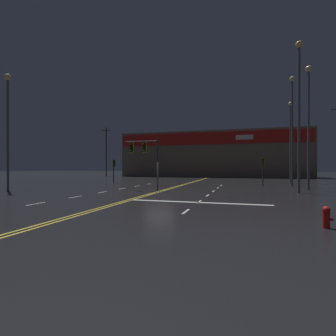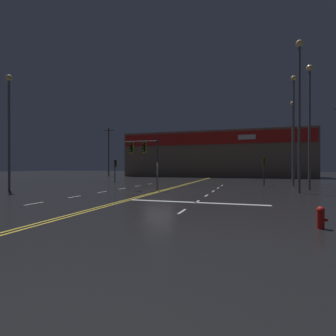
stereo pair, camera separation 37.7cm
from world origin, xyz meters
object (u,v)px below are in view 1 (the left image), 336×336
at_px(streetlight_far_right, 309,113).
at_px(traffic_signal_median, 143,151).
at_px(streetlight_near_left, 299,99).
at_px(streetlight_far_left, 8,117).
at_px(fire_hydrant, 326,217).
at_px(streetlight_near_right, 290,132).
at_px(streetlight_median_approach, 292,118).
at_px(traffic_signal_corner_northeast, 263,165).
at_px(traffic_signal_corner_northwest, 114,166).

bearing_deg(streetlight_far_right, traffic_signal_median, -162.07).
relative_size(streetlight_near_left, streetlight_far_right, 1.09).
bearing_deg(streetlight_near_left, streetlight_far_right, 66.86).
xyz_separation_m(streetlight_far_left, fire_hydrant, (22.96, -8.01, -6.13)).
xyz_separation_m(streetlight_near_left, streetlight_near_right, (1.53, 14.65, -0.83)).
distance_m(streetlight_median_approach, fire_hydrant, 22.43).
bearing_deg(traffic_signal_corner_northeast, fire_hydrant, -87.68).
height_order(streetlight_far_right, fire_hydrant, streetlight_far_right).
relative_size(traffic_signal_corner_northwest, streetlight_median_approach, 0.25).
bearing_deg(streetlight_far_right, streetlight_near_right, 89.01).
distance_m(streetlight_far_left, fire_hydrant, 25.08).
distance_m(streetlight_near_left, streetlight_far_left, 24.97).
relative_size(traffic_signal_median, streetlight_far_left, 0.45).
height_order(traffic_signal_median, traffic_signal_corner_northwest, traffic_signal_median).
height_order(streetlight_near_right, streetlight_far_left, streetlight_near_right).
bearing_deg(streetlight_median_approach, streetlight_far_right, -82.85).
xyz_separation_m(traffic_signal_corner_northeast, streetlight_far_right, (3.63, -4.87, 4.73)).
xyz_separation_m(traffic_signal_median, streetlight_median_approach, (13.65, 9.52, 3.94)).
xyz_separation_m(traffic_signal_corner_northeast, streetlight_near_right, (3.83, 6.68, 4.44)).
relative_size(streetlight_near_left, streetlight_near_right, 1.14).
bearing_deg(streetlight_near_left, streetlight_near_right, 84.04).
relative_size(traffic_signal_median, traffic_signal_corner_northeast, 1.48).
xyz_separation_m(traffic_signal_corner_northwest, streetlight_far_right, (22.29, -4.79, 4.80)).
relative_size(traffic_signal_median, streetlight_far_right, 0.41).
distance_m(streetlight_median_approach, streetlight_far_left, 28.38).
bearing_deg(streetlight_median_approach, traffic_signal_corner_northeast, -179.31).
height_order(streetlight_near_left, streetlight_far_left, streetlight_near_left).
xyz_separation_m(streetlight_far_right, fire_hydrant, (-2.77, -16.28, -6.64)).
relative_size(traffic_signal_corner_northeast, streetlight_far_right, 0.28).
relative_size(traffic_signal_corner_northwest, streetlight_near_right, 0.28).
bearing_deg(traffic_signal_corner_northeast, traffic_signal_corner_northwest, -179.76).
distance_m(streetlight_median_approach, streetlight_far_right, 4.96).
xyz_separation_m(traffic_signal_corner_northwest, traffic_signal_corner_northeast, (18.66, 0.08, 0.06)).
xyz_separation_m(streetlight_near_left, streetlight_median_approach, (0.71, 8.01, -0.15)).
bearing_deg(traffic_signal_corner_northwest, streetlight_near_right, 16.72).
height_order(traffic_signal_median, streetlight_far_right, streetlight_far_right).
height_order(streetlight_median_approach, fire_hydrant, streetlight_median_approach).
xyz_separation_m(streetlight_near_right, streetlight_far_right, (-0.20, -11.55, 0.29)).
bearing_deg(fire_hydrant, streetlight_near_left, 83.75).
height_order(traffic_signal_corner_northwest, streetlight_near_right, streetlight_near_right).
xyz_separation_m(streetlight_near_right, fire_hydrant, (-2.97, -27.83, -6.35)).
bearing_deg(traffic_signal_median, traffic_signal_corner_northeast, 41.73).
height_order(traffic_signal_median, streetlight_median_approach, streetlight_median_approach).
bearing_deg(traffic_signal_median, traffic_signal_corner_northwest, 130.48).
bearing_deg(traffic_signal_corner_northwest, fire_hydrant, -47.19).
bearing_deg(traffic_signal_median, streetlight_far_right, 17.93).
distance_m(traffic_signal_corner_northeast, streetlight_far_right, 7.70).
bearing_deg(streetlight_far_right, traffic_signal_corner_northeast, 126.72).
xyz_separation_m(streetlight_near_right, streetlight_median_approach, (-0.82, -6.64, 0.68)).
height_order(traffic_signal_corner_northwest, streetlight_near_left, streetlight_near_left).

